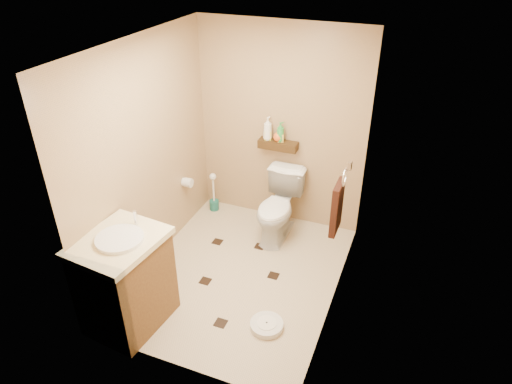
% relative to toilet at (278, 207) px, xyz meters
% --- Properties ---
extents(ground, '(2.50, 2.50, 0.00)m').
position_rel_toilet_xyz_m(ground, '(-0.13, -0.83, -0.39)').
color(ground, '#C6B391').
rests_on(ground, ground).
extents(wall_back, '(2.00, 0.04, 2.40)m').
position_rel_toilet_xyz_m(wall_back, '(-0.13, 0.42, 0.81)').
color(wall_back, '#A1805C').
rests_on(wall_back, ground).
extents(wall_front, '(2.00, 0.04, 2.40)m').
position_rel_toilet_xyz_m(wall_front, '(-0.13, -2.08, 0.81)').
color(wall_front, '#A1805C').
rests_on(wall_front, ground).
extents(wall_left, '(0.04, 2.50, 2.40)m').
position_rel_toilet_xyz_m(wall_left, '(-1.13, -0.83, 0.81)').
color(wall_left, '#A1805C').
rests_on(wall_left, ground).
extents(wall_right, '(0.04, 2.50, 2.40)m').
position_rel_toilet_xyz_m(wall_right, '(0.87, -0.83, 0.81)').
color(wall_right, '#A1805C').
rests_on(wall_right, ground).
extents(ceiling, '(2.00, 2.50, 0.02)m').
position_rel_toilet_xyz_m(ceiling, '(-0.13, -0.83, 2.01)').
color(ceiling, silver).
rests_on(ceiling, wall_back).
extents(wall_shelf, '(0.46, 0.14, 0.10)m').
position_rel_toilet_xyz_m(wall_shelf, '(-0.13, 0.34, 0.63)').
color(wall_shelf, '#3E2811').
rests_on(wall_shelf, wall_back).
extents(floor_accents, '(1.17, 1.34, 0.01)m').
position_rel_toilet_xyz_m(floor_accents, '(-0.09, -0.90, -0.39)').
color(floor_accents, black).
rests_on(floor_accents, ground).
extents(toilet, '(0.44, 0.77, 0.79)m').
position_rel_toilet_xyz_m(toilet, '(0.00, 0.00, 0.00)').
color(toilet, white).
rests_on(toilet, ground).
extents(vanity, '(0.71, 0.83, 1.08)m').
position_rel_toilet_xyz_m(vanity, '(-0.83, -1.78, 0.09)').
color(vanity, brown).
rests_on(vanity, ground).
extents(bathroom_scale, '(0.35, 0.35, 0.06)m').
position_rel_toilet_xyz_m(bathroom_scale, '(0.38, -1.41, -0.36)').
color(bathroom_scale, silver).
rests_on(bathroom_scale, ground).
extents(toilet_brush, '(0.12, 0.12, 0.53)m').
position_rel_toilet_xyz_m(toilet_brush, '(-0.95, 0.24, -0.21)').
color(toilet_brush, '#175C54').
rests_on(toilet_brush, ground).
extents(towel_ring, '(0.12, 0.30, 0.76)m').
position_rel_toilet_xyz_m(towel_ring, '(0.78, -0.58, 0.55)').
color(towel_ring, silver).
rests_on(towel_ring, wall_right).
extents(toilet_paper, '(0.12, 0.11, 0.12)m').
position_rel_toilet_xyz_m(toilet_paper, '(-1.07, -0.18, 0.21)').
color(toilet_paper, silver).
rests_on(toilet_paper, wall_left).
extents(bottle_a, '(0.13, 0.13, 0.27)m').
position_rel_toilet_xyz_m(bottle_a, '(-0.26, 0.34, 0.81)').
color(bottle_a, white).
rests_on(bottle_a, wall_shelf).
extents(bottle_b, '(0.10, 0.10, 0.17)m').
position_rel_toilet_xyz_m(bottle_b, '(-0.26, 0.34, 0.76)').
color(bottle_b, yellow).
rests_on(bottle_b, wall_shelf).
extents(bottle_c, '(0.16, 0.16, 0.15)m').
position_rel_toilet_xyz_m(bottle_c, '(-0.13, 0.34, 0.75)').
color(bottle_c, orange).
rests_on(bottle_c, wall_shelf).
extents(bottle_d, '(0.13, 0.13, 0.23)m').
position_rel_toilet_xyz_m(bottle_d, '(-0.11, 0.34, 0.79)').
color(bottle_d, green).
rests_on(bottle_d, wall_shelf).
extents(bottle_e, '(0.08, 0.08, 0.15)m').
position_rel_toilet_xyz_m(bottle_e, '(-0.10, 0.34, 0.75)').
color(bottle_e, gold).
rests_on(bottle_e, wall_shelf).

